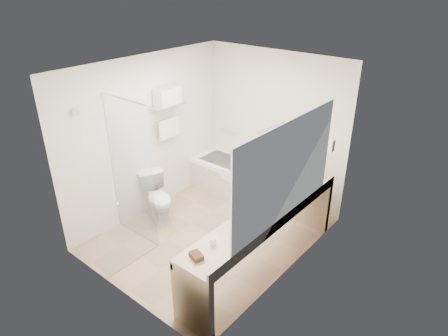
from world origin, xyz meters
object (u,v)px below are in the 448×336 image
Objects in this scene: bathtub at (236,178)px; water_bottle_left at (283,186)px; vanity_counter at (264,229)px; amenity_basket at (196,256)px; toilet at (158,198)px.

water_bottle_left is at bearing -28.53° from bathtub.
vanity_counter is 1.17m from amenity_basket.
bathtub is 2.19× the size of toilet.
water_bottle_left is (-0.05, 1.78, 0.07)m from amenity_basket.
bathtub is 2.98m from amenity_basket.
vanity_counter is at bearing 85.93° from amenity_basket.
toilet is (-0.45, -1.43, 0.08)m from bathtub.
bathtub is 0.59× the size of vanity_counter.
bathtub is 10.00× the size of amenity_basket.
amenity_basket is at bearing -60.32° from bathtub.
bathtub is 1.50m from toilet.
bathtub is at bearing 137.65° from vanity_counter.
water_bottle_left is (1.39, -0.76, 0.67)m from bathtub.
toilet is at bearing -160.01° from water_bottle_left.
amenity_basket is at bearing -88.34° from water_bottle_left.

